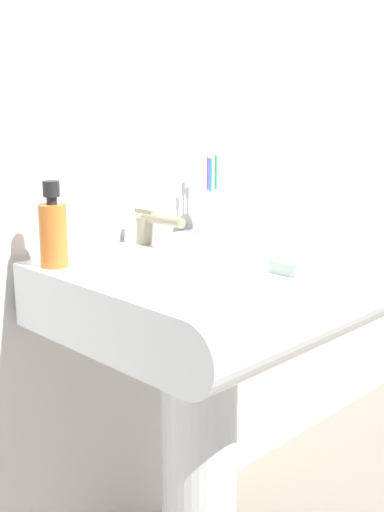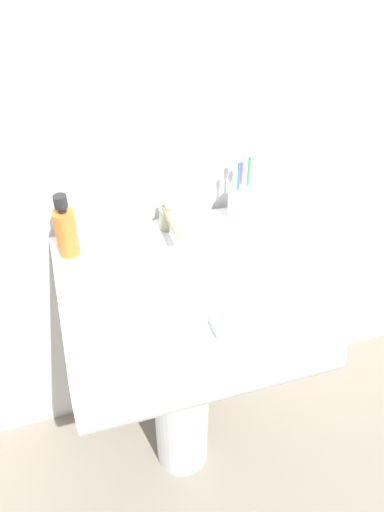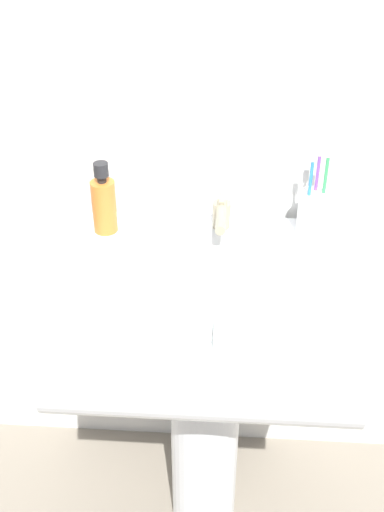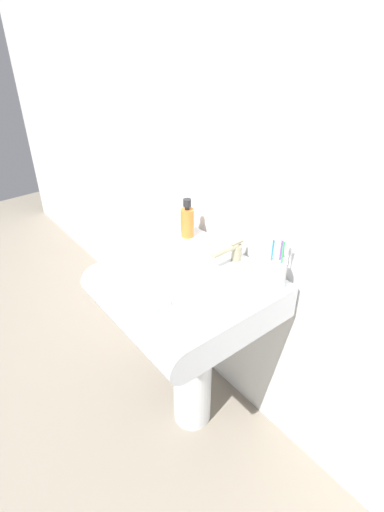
% 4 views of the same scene
% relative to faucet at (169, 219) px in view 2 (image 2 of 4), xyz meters
% --- Properties ---
extents(ground_plane, '(6.00, 6.00, 0.00)m').
position_rel_faucet_xyz_m(ground_plane, '(-0.02, -0.17, -0.83)').
color(ground_plane, gray).
rests_on(ground_plane, ground).
extents(wall_back, '(5.00, 0.05, 2.40)m').
position_rel_faucet_xyz_m(wall_back, '(-0.02, 0.11, 0.37)').
color(wall_back, silver).
rests_on(wall_back, ground).
extents(sink_pedestal, '(0.17, 0.17, 0.66)m').
position_rel_faucet_xyz_m(sink_pedestal, '(-0.02, -0.17, -0.50)').
color(sink_pedestal, white).
rests_on(sink_pedestal, ground).
extents(sink_basin, '(0.56, 0.55, 0.13)m').
position_rel_faucet_xyz_m(sink_basin, '(-0.02, -0.22, -0.11)').
color(sink_basin, white).
rests_on(sink_basin, sink_pedestal).
extents(faucet, '(0.04, 0.15, 0.08)m').
position_rel_faucet_xyz_m(faucet, '(0.00, 0.00, 0.00)').
color(faucet, tan).
rests_on(faucet, sink_basin).
extents(toothbrush_cup, '(0.07, 0.07, 0.21)m').
position_rel_faucet_xyz_m(toothbrush_cup, '(0.20, 0.00, 0.01)').
color(toothbrush_cup, white).
rests_on(toothbrush_cup, sink_basin).
extents(soap_bottle, '(0.05, 0.05, 0.17)m').
position_rel_faucet_xyz_m(soap_bottle, '(-0.26, -0.01, 0.03)').
color(soap_bottle, orange).
rests_on(soap_bottle, sink_basin).
extents(bar_soap, '(0.08, 0.06, 0.02)m').
position_rel_faucet_xyz_m(bar_soap, '(0.04, -0.36, -0.03)').
color(bar_soap, silver).
rests_on(bar_soap, sink_basin).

